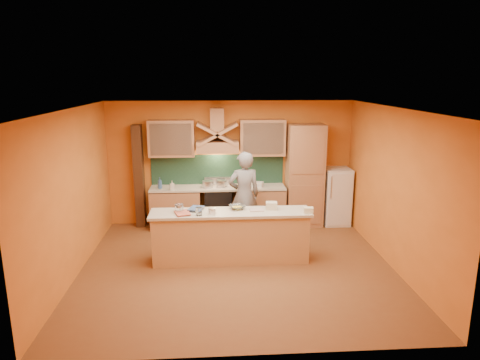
{
  "coord_description": "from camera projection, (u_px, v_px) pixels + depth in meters",
  "views": [
    {
      "loc": [
        -0.41,
        -7.04,
        3.3
      ],
      "look_at": [
        0.11,
        0.9,
        1.38
      ],
      "focal_mm": 32.0,
      "sensor_mm": 36.0,
      "label": 1
    }
  ],
  "objects": [
    {
      "name": "wall_left",
      "position": [
        73.0,
        194.0,
        7.13
      ],
      "size": [
        0.02,
        5.0,
        2.8
      ],
      "primitive_type": "cube",
      "color": "orange",
      "rests_on": "floor"
    },
    {
      "name": "bowl_back",
      "position": [
        248.0,
        184.0,
        9.66
      ],
      "size": [
        0.31,
        0.31,
        0.08
      ],
      "primitive_type": "imported",
      "rotation": [
        0.0,
        0.0,
        0.27
      ],
      "color": "silver",
      "rests_on": "counter_top"
    },
    {
      "name": "stove",
      "position": [
        218.0,
        207.0,
        9.64
      ],
      "size": [
        0.6,
        0.58,
        0.9
      ],
      "primitive_type": "cube",
      "color": "black",
      "rests_on": "floor"
    },
    {
      "name": "jar_small",
      "position": [
        199.0,
        211.0,
        7.47
      ],
      "size": [
        0.12,
        0.12,
        0.14
      ],
      "primitive_type": "cylinder",
      "rotation": [
        0.0,
        0.0,
        -0.08
      ],
      "color": "silver",
      "rests_on": "island_top"
    },
    {
      "name": "pot_small",
      "position": [
        221.0,
        184.0,
        9.53
      ],
      "size": [
        0.27,
        0.27,
        0.15
      ],
      "primitive_type": "cylinder",
      "rotation": [
        0.0,
        0.0,
        0.27
      ],
      "color": "#B3B2B9",
      "rests_on": "stove"
    },
    {
      "name": "grocery_bag_b",
      "position": [
        308.0,
        210.0,
        7.6
      ],
      "size": [
        0.18,
        0.15,
        0.1
      ],
      "primitive_type": "cube",
      "rotation": [
        0.0,
        0.0,
        -0.12
      ],
      "color": "#ECEAC2",
      "rests_on": "island_top"
    },
    {
      "name": "soap_bottle_b",
      "position": [
        160.0,
        183.0,
        9.34
      ],
      "size": [
        0.13,
        0.13,
        0.26
      ],
      "primitive_type": "imported",
      "rotation": [
        0.0,
        0.0,
        0.44
      ],
      "color": "#315388",
      "rests_on": "counter_top"
    },
    {
      "name": "pantry_column",
      "position": [
        305.0,
        175.0,
        9.6
      ],
      "size": [
        0.8,
        0.6,
        2.3
      ],
      "primitive_type": "cube",
      "color": "#B77D54",
      "rests_on": "floor"
    },
    {
      "name": "base_cabinet_left",
      "position": [
        176.0,
        209.0,
        9.59
      ],
      "size": [
        1.1,
        0.6,
        0.86
      ],
      "primitive_type": "cube",
      "color": "#B77D54",
      "rests_on": "floor"
    },
    {
      "name": "hood_chimney",
      "position": [
        217.0,
        120.0,
        9.33
      ],
      "size": [
        0.3,
        0.3,
        0.5
      ],
      "primitive_type": "cube",
      "color": "#B77D54",
      "rests_on": "wall_back"
    },
    {
      "name": "wall_back",
      "position": [
        231.0,
        163.0,
        9.73
      ],
      "size": [
        5.5,
        0.02,
        2.8
      ],
      "primitive_type": "cube",
      "color": "orange",
      "rests_on": "floor"
    },
    {
      "name": "wall_front",
      "position": [
        250.0,
        248.0,
        4.88
      ],
      "size": [
        5.5,
        0.02,
        2.8
      ],
      "primitive_type": "cube",
      "color": "orange",
      "rests_on": "floor"
    },
    {
      "name": "upper_cabinet_right",
      "position": [
        262.0,
        137.0,
        9.46
      ],
      "size": [
        1.0,
        0.35,
        0.8
      ],
      "primitive_type": "cube",
      "color": "#B77D54",
      "rests_on": "wall_back"
    },
    {
      "name": "fridge",
      "position": [
        336.0,
        196.0,
        9.77
      ],
      "size": [
        0.58,
        0.6,
        1.3
      ],
      "primitive_type": "cube",
      "color": "white",
      "rests_on": "floor"
    },
    {
      "name": "mixing_bowl",
      "position": [
        237.0,
        207.0,
        7.84
      ],
      "size": [
        0.36,
        0.36,
        0.07
      ],
      "primitive_type": "imported",
      "rotation": [
        0.0,
        0.0,
        0.33
      ],
      "color": "silver",
      "rests_on": "island_top"
    },
    {
      "name": "pot_large",
      "position": [
        208.0,
        185.0,
        9.46
      ],
      "size": [
        0.3,
        0.3,
        0.15
      ],
      "primitive_type": "cylinder",
      "rotation": [
        0.0,
        0.0,
        0.28
      ],
      "color": "silver",
      "rests_on": "stove"
    },
    {
      "name": "upper_cabinet_left",
      "position": [
        171.0,
        138.0,
        9.34
      ],
      "size": [
        1.0,
        0.35,
        0.8
      ],
      "primitive_type": "cube",
      "color": "#B77D54",
      "rests_on": "wall_back"
    },
    {
      "name": "range_hood",
      "position": [
        217.0,
        147.0,
        9.37
      ],
      "size": [
        0.92,
        0.5,
        0.24
      ],
      "primitive_type": "cube",
      "color": "#B77D54",
      "rests_on": "wall_back"
    },
    {
      "name": "soap_bottle_a",
      "position": [
        172.0,
        185.0,
        9.23
      ],
      "size": [
        0.11,
        0.11,
        0.21
      ],
      "primitive_type": "imported",
      "rotation": [
        0.0,
        0.0,
        0.22
      ],
      "color": "silver",
      "rests_on": "counter_top"
    },
    {
      "name": "person",
      "position": [
        244.0,
        195.0,
        8.85
      ],
      "size": [
        0.73,
        0.54,
        1.84
      ],
      "primitive_type": "imported",
      "rotation": [
        0.0,
        0.0,
        3.29
      ],
      "color": "gray",
      "rests_on": "floor"
    },
    {
      "name": "base_cabinet_right",
      "position": [
        260.0,
        207.0,
        9.71
      ],
      "size": [
        1.1,
        0.6,
        0.86
      ],
      "primitive_type": "cube",
      "color": "#B77D54",
      "rests_on": "floor"
    },
    {
      "name": "ceiling",
      "position": [
        237.0,
        109.0,
        6.98
      ],
      "size": [
        5.5,
        5.0,
        0.01
      ],
      "primitive_type": "cube",
      "color": "white",
      "rests_on": "wall_back"
    },
    {
      "name": "book_lower",
      "position": [
        176.0,
        214.0,
        7.51
      ],
      "size": [
        0.33,
        0.38,
        0.03
      ],
      "primitive_type": "imported",
      "rotation": [
        0.0,
        0.0,
        0.29
      ],
      "color": "#C35B45",
      "rests_on": "island_top"
    },
    {
      "name": "island_body",
      "position": [
        231.0,
        238.0,
        7.81
      ],
      "size": [
        2.8,
        0.55,
        0.88
      ],
      "primitive_type": "cube",
      "color": "tan",
      "rests_on": "floor"
    },
    {
      "name": "trim_column_left",
      "position": [
        139.0,
        176.0,
        9.51
      ],
      "size": [
        0.2,
        0.3,
        2.3
      ],
      "primitive_type": "cube",
      "color": "#472816",
      "rests_on": "floor"
    },
    {
      "name": "floor",
      "position": [
        237.0,
        267.0,
        7.63
      ],
      "size": [
        5.5,
        5.0,
        0.01
      ],
      "primitive_type": "cube",
      "color": "brown",
      "rests_on": "ground"
    },
    {
      "name": "grocery_bag_a",
      "position": [
        272.0,
        206.0,
        7.82
      ],
      "size": [
        0.22,
        0.18,
        0.13
      ],
      "primitive_type": "cube",
      "rotation": [
        0.0,
        0.0,
        -0.11
      ],
      "color": "beige",
      "rests_on": "island_top"
    },
    {
      "name": "backsplash",
      "position": [
        218.0,
        170.0,
        9.73
      ],
      "size": [
        3.0,
        0.03,
        0.7
      ],
      "primitive_type": "cube",
      "color": "#19382A",
      "rests_on": "wall_back"
    },
    {
      "name": "cloth",
      "position": [
        257.0,
        210.0,
        7.76
      ],
      "size": [
        0.26,
        0.2,
        0.02
      ],
      "primitive_type": "cube",
      "rotation": [
        0.0,
        0.0,
        0.05
      ],
      "color": "#C7ACA4",
      "rests_on": "island_top"
    },
    {
      "name": "wall_right",
      "position": [
        394.0,
        189.0,
        7.48
      ],
      "size": [
        0.02,
        5.0,
        2.8
      ],
      "primitive_type": "cube",
      "color": "orange",
      "rests_on": "floor"
    },
    {
      "name": "dish_rack",
      "position": [
        257.0,
        184.0,
        9.56
      ],
      "size": [
        0.32,
        0.29,
        0.1
      ],
      "primitive_type": "cube",
      "rotation": [
        0.0,
        0.0,
        -0.34
      ],
      "color": "white",
      "rests_on": "counter_top"
    },
    {
      "name": "counter_top",
      "position": [
        218.0,
        188.0,
        9.54
      ],
      "size": [
        3.0,
        0.62,
        0.04
      ],
      "primitive_type": "cube",
      "color": "beige",
      "rests_on": "base_cabinet_left"
    },
    {
      "name": "book_upper",
      "position": [
        190.0,
        208.0,
        7.79
      ],
      "size": [
        0.32,
        0.37,
        0.02
      ],
      "primitive_type": "imported",
      "rotation": [
        0.0,
        0.0,
        -0.32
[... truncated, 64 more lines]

